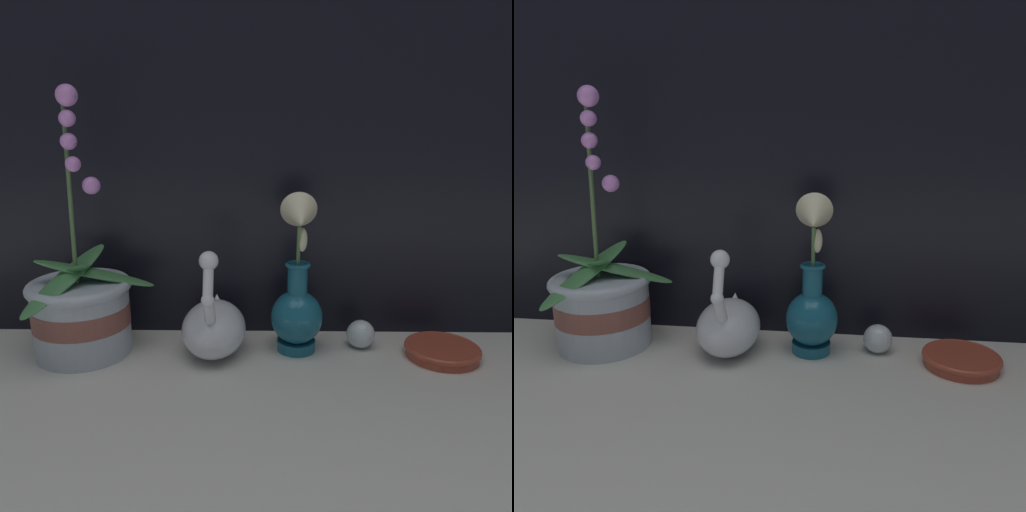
# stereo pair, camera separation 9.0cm
# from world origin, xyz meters

# --- Properties ---
(ground_plane) EXTENTS (2.80, 2.80, 0.00)m
(ground_plane) POSITION_xyz_m (0.00, 0.00, 0.00)
(ground_plane) COLOR beige
(window_backdrop) EXTENTS (2.80, 0.03, 1.20)m
(window_backdrop) POSITION_xyz_m (0.00, 0.22, 0.60)
(window_backdrop) COLOR black
(window_backdrop) RESTS_ON ground_plane
(orchid_potted_plant) EXTENTS (0.24, 0.24, 0.49)m
(orchid_potted_plant) POSITION_xyz_m (-0.34, 0.11, 0.09)
(orchid_potted_plant) COLOR #B2BCCC
(orchid_potted_plant) RESTS_ON ground_plane
(swan_figurine) EXTENTS (0.12, 0.20, 0.22)m
(swan_figurine) POSITION_xyz_m (-0.09, 0.11, 0.06)
(swan_figurine) COLOR white
(swan_figurine) RESTS_ON ground_plane
(blue_vase) EXTENTS (0.10, 0.11, 0.31)m
(blue_vase) POSITION_xyz_m (0.07, 0.12, 0.11)
(blue_vase) COLOR #195B75
(blue_vase) RESTS_ON ground_plane
(glass_sphere) EXTENTS (0.06, 0.06, 0.06)m
(glass_sphere) POSITION_xyz_m (0.20, 0.14, 0.03)
(glass_sphere) COLOR silver
(glass_sphere) RESTS_ON ground_plane
(amber_dish) EXTENTS (0.14, 0.14, 0.02)m
(amber_dish) POSITION_xyz_m (0.34, 0.10, 0.01)
(amber_dish) COLOR #A8422D
(amber_dish) RESTS_ON ground_plane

